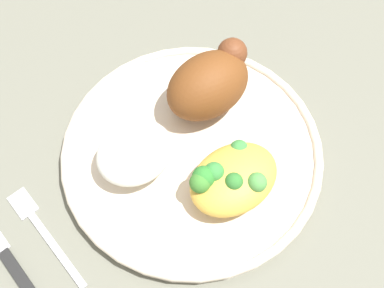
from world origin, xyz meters
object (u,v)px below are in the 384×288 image
plate (192,152)px  mac_cheese_with_broccoli (232,178)px  rice_pile (135,152)px  knife (3,252)px  roasted_chicken (210,83)px  fork (44,232)px

plate → mac_cheese_with_broccoli: (0.01, -0.06, 0.03)m
plate → rice_pile: rice_pile is taller
mac_cheese_with_broccoli → knife: size_ratio=0.54×
roasted_chicken → knife: size_ratio=0.59×
plate → knife: bearing=172.9°
rice_pile → plate: bearing=-21.8°
rice_pile → knife: 0.17m
plate → roasted_chicken: (0.05, 0.04, 0.05)m
fork → plate: bearing=-6.8°
knife → mac_cheese_with_broccoli: bearing=-21.3°
plate → rice_pile: size_ratio=3.47×
roasted_chicken → rice_pile: size_ratio=1.30×
roasted_chicken → fork: size_ratio=0.79×
fork → knife: bearing=171.8°
rice_pile → mac_cheese_with_broccoli: 0.11m
roasted_chicken → mac_cheese_with_broccoli: 0.12m
rice_pile → fork: size_ratio=0.61×
roasted_chicken → mac_cheese_with_broccoli: roasted_chicken is taller
rice_pile → fork: rice_pile is taller
plate → roasted_chicken: size_ratio=2.68×
mac_cheese_with_broccoli → fork: size_ratio=0.72×
mac_cheese_with_broccoli → fork: (-0.19, 0.09, -0.04)m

